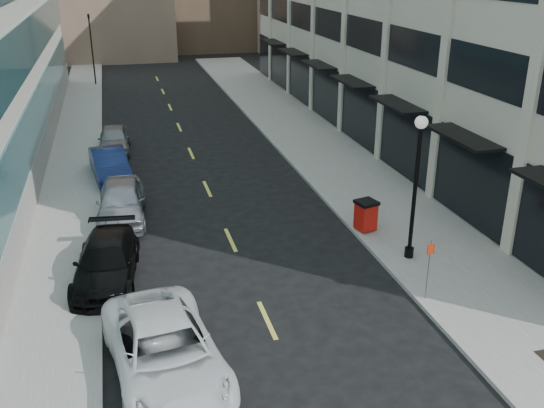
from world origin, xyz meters
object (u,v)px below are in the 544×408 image
car_white_van (165,351)px  car_black_pickup (106,262)px  car_blue_sedan (110,165)px  car_grey_sedan (114,139)px  lamppost (416,175)px  trash_bin (366,214)px  sign_post (429,261)px  car_silver_sedan (121,201)px  traffic_signal (89,18)px

car_white_van → car_black_pickup: size_ratio=1.18×
car_white_van → car_blue_sedan: car_white_van is taller
car_grey_sedan → lamppost: lamppost is taller
trash_bin → sign_post: size_ratio=0.61×
car_black_pickup → car_silver_sedan: bearing=89.7°
traffic_signal → lamppost: size_ratio=1.26×
car_grey_sedan → sign_post: size_ratio=2.05×
car_blue_sedan → trash_bin: bearing=-50.2°
car_white_van → trash_bin: (8.79, 7.25, 0.02)m
car_black_pickup → trash_bin: 10.38m
traffic_signal → car_grey_sedan: traffic_signal is taller
car_silver_sedan → trash_bin: (9.61, -3.95, -0.00)m
car_black_pickup → car_blue_sedan: size_ratio=1.08×
car_blue_sedan → car_grey_sedan: 4.87m
car_silver_sedan → traffic_signal: bearing=95.9°
car_silver_sedan → car_blue_sedan: bearing=97.8°
sign_post → traffic_signal: bearing=102.4°
sign_post → trash_bin: bearing=85.5°
traffic_signal → car_blue_sedan: size_ratio=1.49×
car_blue_sedan → car_grey_sedan: bearing=79.3°
car_blue_sedan → car_grey_sedan: size_ratio=1.08×
traffic_signal → trash_bin: traffic_signal is taller
traffic_signal → car_black_pickup: 36.51m
car_blue_sedan → trash_bin: size_ratio=3.64×
traffic_signal → sign_post: traffic_signal is taller
car_white_van → sign_post: bearing=3.9°
car_white_van → sign_post: sign_post is taller
car_white_van → traffic_signal: bearing=85.7°
car_black_pickup → trash_bin: (10.29, 1.40, 0.11)m
car_blue_sedan → sign_post: 17.90m
car_grey_sedan → lamppost: size_ratio=0.79×
car_white_van → car_silver_sedan: size_ratio=1.20×
trash_bin → lamppost: (0.65, -2.66, 2.55)m
car_blue_sedan → sign_post: (9.85, -14.92, 0.77)m
car_grey_sedan → car_silver_sedan: bearing=-87.0°
trash_bin → car_blue_sedan: bearing=123.1°
car_blue_sedan → lamppost: (10.68, -12.04, 2.62)m
sign_post → lamppost: bearing=71.3°
car_black_pickup → lamppost: lamppost is taller
car_blue_sedan → lamppost: lamppost is taller
car_white_van → car_silver_sedan: (-0.82, 11.20, 0.02)m
trash_bin → traffic_signal: bearing=93.7°
car_white_van → car_grey_sedan: size_ratio=1.37×
car_white_van → car_blue_sedan: bearing=87.0°
traffic_signal → car_black_pickup: (0.70, -36.16, -4.99)m
car_grey_sedan → car_black_pickup: bearing=-89.7°
car_blue_sedan → car_silver_sedan: bearing=-92.7°
traffic_signal → trash_bin: size_ratio=5.43×
lamppost → car_silver_sedan: bearing=147.2°
traffic_signal → car_grey_sedan: (1.25, -20.51, -4.98)m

